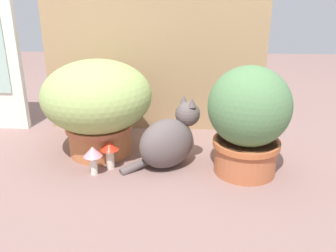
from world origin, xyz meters
TOP-DOWN VIEW (x-y plane):
  - ground_plane at (0.00, 0.00)m, footprint 6.00×6.00m
  - cardboard_backdrop at (0.02, 0.51)m, footprint 1.18×0.03m
  - grass_planter at (-0.22, 0.17)m, footprint 0.50×0.50m
  - leafy_planter at (0.45, 0.01)m, footprint 0.34×0.34m
  - cat at (0.12, 0.05)m, footprint 0.37×0.29m
  - mushroom_ornament_red at (-0.14, 0.01)m, footprint 0.08×0.08m
  - mushroom_ornament_pink at (-0.20, -0.05)m, footprint 0.08×0.08m

SIDE VIEW (x-z plane):
  - ground_plane at x=0.00m, z-range 0.00..0.00m
  - mushroom_ornament_red at x=-0.14m, z-range 0.03..0.15m
  - mushroom_ornament_pink at x=-0.20m, z-range 0.03..0.16m
  - cat at x=0.12m, z-range -0.04..0.28m
  - leafy_planter at x=0.45m, z-range 0.01..0.48m
  - grass_planter at x=-0.22m, z-range 0.03..0.48m
  - cardboard_backdrop at x=0.02m, z-range 0.00..0.77m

